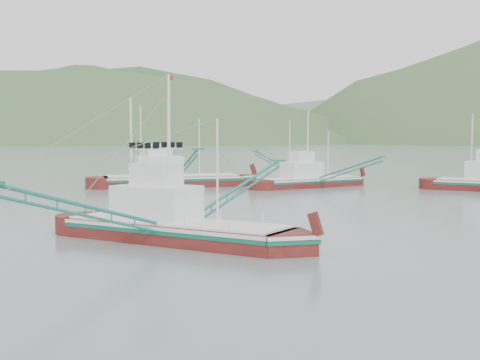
# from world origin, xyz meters

# --- Properties ---
(ground) EXTENTS (1200.00, 1200.00, 0.00)m
(ground) POSITION_xyz_m (0.00, 0.00, 0.00)
(ground) COLOR slate
(ground) RESTS_ON ground
(main_boat) EXTENTS (14.70, 25.00, 10.44)m
(main_boat) POSITION_xyz_m (-2.56, -0.31, 2.06)
(main_boat) COLOR #51100D
(main_boat) RESTS_ON ground
(bg_boat_far) EXTENTS (19.37, 19.70, 9.50)m
(bg_boat_far) POSITION_xyz_m (1.09, 40.04, 2.04)
(bg_boat_far) COLOR #51100D
(bg_boat_far) RESTS_ON ground
(bg_boat_left) EXTENTS (17.52, 26.85, 11.61)m
(bg_boat_left) POSITION_xyz_m (-14.75, 37.17, 2.40)
(bg_boat_left) COLOR #51100D
(bg_boat_left) RESTS_ON ground
(headland_left) EXTENTS (448.00, 308.00, 210.00)m
(headland_left) POSITION_xyz_m (-180.00, 360.00, 0.00)
(headland_left) COLOR #3B5E30
(headland_left) RESTS_ON ground
(ridge_distant) EXTENTS (960.00, 400.00, 240.00)m
(ridge_distant) POSITION_xyz_m (30.00, 560.00, 0.00)
(ridge_distant) COLOR slate
(ridge_distant) RESTS_ON ground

